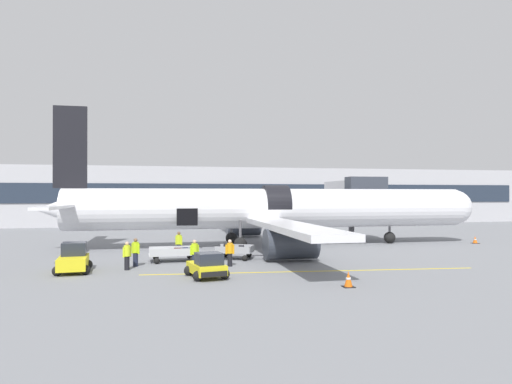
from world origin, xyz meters
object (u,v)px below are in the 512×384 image
(ground_crew_loader_a, at_px, (179,243))
(ground_crew_helper, at_px, (230,252))
(baggage_cart_queued, at_px, (236,252))
(ground_crew_supervisor, at_px, (136,252))
(baggage_tug_mid, at_px, (207,267))
(ground_crew_driver, at_px, (127,255))
(airplane, at_px, (269,210))
(baggage_cart_loading, at_px, (177,254))
(baggage_tug_lead, at_px, (74,260))
(ground_crew_loader_b, at_px, (195,253))

(ground_crew_loader_a, height_order, ground_crew_helper, ground_crew_loader_a)
(baggage_cart_queued, height_order, ground_crew_supervisor, ground_crew_supervisor)
(baggage_tug_mid, distance_m, ground_crew_driver, 5.75)
(baggage_tug_mid, xyz_separation_m, ground_crew_loader_a, (-1.19, 9.34, 0.34))
(airplane, relative_size, baggage_cart_loading, 9.18)
(baggage_tug_lead, relative_size, ground_crew_driver, 1.86)
(baggage_cart_queued, xyz_separation_m, ground_crew_driver, (-7.18, -3.26, 0.42))
(ground_crew_loader_a, bearing_deg, baggage_tug_lead, -137.28)
(baggage_cart_queued, height_order, ground_crew_helper, ground_crew_helper)
(airplane, relative_size, baggage_tug_lead, 12.30)
(ground_crew_loader_b, height_order, ground_crew_supervisor, ground_crew_supervisor)
(ground_crew_loader_a, distance_m, ground_crew_loader_b, 5.81)
(baggage_cart_loading, relative_size, ground_crew_driver, 2.49)
(baggage_cart_loading, bearing_deg, ground_crew_helper, -41.21)
(ground_crew_loader_a, distance_m, ground_crew_supervisor, 5.32)
(baggage_cart_loading, height_order, ground_crew_driver, ground_crew_driver)
(baggage_tug_lead, bearing_deg, baggage_cart_queued, 18.20)
(baggage_cart_loading, distance_m, ground_crew_loader_b, 3.20)
(ground_crew_loader_b, xyz_separation_m, ground_crew_helper, (2.25, 0.15, -0.02))
(baggage_cart_queued, bearing_deg, ground_crew_loader_b, -133.64)
(baggage_tug_mid, distance_m, ground_crew_supervisor, 6.35)
(ground_crew_loader_a, bearing_deg, baggage_cart_queued, -32.85)
(baggage_tug_mid, height_order, ground_crew_loader_a, ground_crew_loader_a)
(airplane, height_order, ground_crew_driver, airplane)
(airplane, relative_size, ground_crew_helper, 23.08)
(airplane, distance_m, ground_crew_helper, 11.97)
(ground_crew_loader_b, bearing_deg, ground_crew_driver, 179.97)
(baggage_cart_queued, relative_size, ground_crew_loader_a, 1.94)
(baggage_tug_mid, distance_m, ground_crew_helper, 4.16)
(airplane, height_order, baggage_tug_lead, airplane)
(baggage_tug_lead, bearing_deg, baggage_cart_loading, 26.97)
(baggage_cart_loading, bearing_deg, airplane, 42.82)
(baggage_cart_loading, relative_size, ground_crew_loader_b, 2.45)
(airplane, relative_size, baggage_tug_mid, 12.86)
(baggage_cart_queued, height_order, ground_crew_loader_b, ground_crew_loader_b)
(baggage_cart_queued, bearing_deg, airplane, 60.56)
(ground_crew_driver, height_order, ground_crew_helper, ground_crew_driver)
(baggage_cart_loading, xyz_separation_m, ground_crew_helper, (3.26, -2.85, 0.40))
(ground_crew_loader_a, bearing_deg, baggage_cart_loading, -95.30)
(ground_crew_supervisor, relative_size, ground_crew_helper, 1.05)
(ground_crew_loader_a, xyz_separation_m, ground_crew_supervisor, (-2.88, -4.47, -0.01))
(baggage_cart_queued, relative_size, ground_crew_driver, 2.04)
(ground_crew_loader_b, bearing_deg, ground_crew_supervisor, 160.42)
(baggage_tug_mid, height_order, baggage_cart_loading, baggage_tug_mid)
(baggage_cart_loading, xyz_separation_m, ground_crew_supervisor, (-2.62, -1.72, 0.45))
(ground_crew_driver, relative_size, ground_crew_supervisor, 0.96)
(airplane, height_order, ground_crew_supervisor, airplane)
(airplane, relative_size, ground_crew_supervisor, 21.93)
(ground_crew_supervisor, xyz_separation_m, ground_crew_helper, (5.88, -1.14, -0.05))
(baggage_cart_queued, distance_m, ground_crew_loader_b, 4.53)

